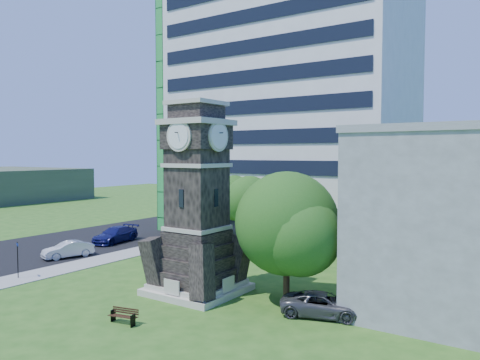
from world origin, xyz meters
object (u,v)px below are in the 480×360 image
Objects in this scene: park_bench at (124,315)px; car_street_mid at (68,250)px; car_east_lot at (323,305)px; street_sign at (18,256)px; clock_tower at (197,211)px; car_street_north at (115,235)px.

car_street_mid is at bearing 140.23° from park_bench.
car_east_lot is (24.22, -1.14, -0.05)m from car_street_mid.
park_bench is 13.23m from street_sign.
clock_tower is 8.12m from park_bench.
car_street_north is 3.38× the size of park_bench.
car_street_north reaches higher than car_street_mid.
car_street_north is 27.45m from car_east_lot.
car_street_north is (-17.67, 8.48, -4.50)m from clock_tower.
car_street_north is 2.06× the size of street_sign.
street_sign is (4.96, -13.15, 0.86)m from car_street_north.
clock_tower reaches higher than street_sign.
car_east_lot is at bearing -25.54° from car_street_north.
clock_tower is 7.65× the size of park_bench.
car_street_north is at bearing 154.37° from clock_tower.
park_bench is (-8.23, -6.93, -0.21)m from car_east_lot.
car_east_lot is 10.76m from park_bench.
car_east_lot is 2.92× the size of park_bench.
car_east_lot is (8.57, 0.42, -4.63)m from clock_tower.
car_street_north is 1.16× the size of car_east_lot.
car_street_north is at bearing 134.24° from street_sign.
car_street_mid is 0.90× the size of car_east_lot.
park_bench is at bearing 112.66° from car_east_lot.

